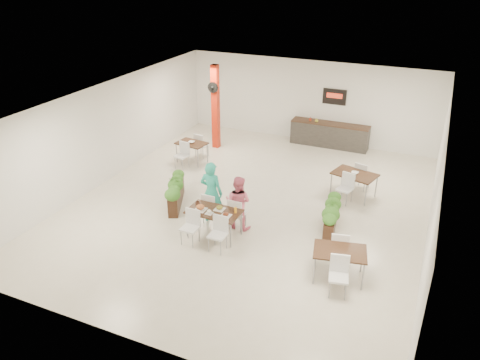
% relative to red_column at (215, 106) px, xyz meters
% --- Properties ---
extents(ground, '(12.00, 12.00, 0.00)m').
position_rel_red_column_xyz_m(ground, '(3.00, -3.79, -1.64)').
color(ground, beige).
rests_on(ground, ground).
extents(room_shell, '(10.10, 12.10, 3.22)m').
position_rel_red_column_xyz_m(room_shell, '(3.00, -3.79, 0.36)').
color(room_shell, white).
rests_on(room_shell, ground).
extents(red_column, '(0.40, 0.41, 3.20)m').
position_rel_red_column_xyz_m(red_column, '(0.00, 0.00, 0.00)').
color(red_column, red).
rests_on(red_column, ground).
extents(service_counter, '(3.00, 0.64, 2.20)m').
position_rel_red_column_xyz_m(service_counter, '(4.00, 1.86, -1.15)').
color(service_counter, '#282524').
rests_on(service_counter, ground).
extents(main_table, '(1.41, 1.64, 0.92)m').
position_rel_red_column_xyz_m(main_table, '(2.78, -5.76, -1.01)').
color(main_table, black).
rests_on(main_table, ground).
extents(diner_man, '(0.66, 0.44, 1.80)m').
position_rel_red_column_xyz_m(diner_man, '(2.39, -5.10, -0.74)').
color(diner_man, '#29B39B').
rests_on(diner_man, ground).
extents(diner_woman, '(0.75, 0.59, 1.53)m').
position_rel_red_column_xyz_m(diner_woman, '(3.19, -5.10, -0.88)').
color(diner_woman, '#EA6887').
rests_on(diner_woman, ground).
extents(planter_left, '(0.97, 1.69, 0.94)m').
position_rel_red_column_xyz_m(planter_left, '(0.97, -4.66, -1.15)').
color(planter_left, black).
rests_on(planter_left, ground).
extents(planter_right, '(0.58, 1.70, 0.89)m').
position_rel_red_column_xyz_m(planter_right, '(5.55, -4.17, -1.16)').
color(planter_right, black).
rests_on(planter_right, ground).
extents(side_table_a, '(1.14, 1.66, 0.92)m').
position_rel_red_column_xyz_m(side_table_a, '(-0.14, -1.68, -1.02)').
color(side_table_a, black).
rests_on(side_table_a, ground).
extents(side_table_b, '(1.46, 1.67, 0.92)m').
position_rel_red_column_xyz_m(side_table_b, '(5.71, -1.96, -1.01)').
color(side_table_b, black).
rests_on(side_table_b, ground).
extents(side_table_c, '(1.33, 1.67, 0.92)m').
position_rel_red_column_xyz_m(side_table_c, '(6.23, -6.24, -1.02)').
color(side_table_c, black).
rests_on(side_table_c, ground).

